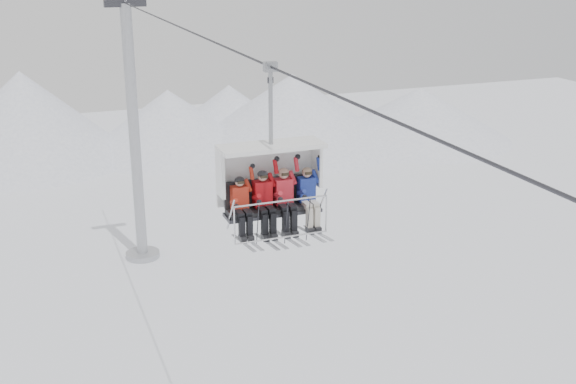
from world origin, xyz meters
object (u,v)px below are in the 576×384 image
object	(u,v)px
chairlift_carrier	(269,176)
skier_far_right	(308,195)
skier_center_left	(264,200)
skier_far_left	(241,205)
skier_center_right	(285,197)
lift_tower_right	(136,154)

from	to	relation	value
chairlift_carrier	skier_far_right	size ratio (longest dim) A/B	2.36
skier_far_right	chairlift_carrier	bearing A→B (deg)	160.39
skier_far_right	skier_center_left	bearing A→B (deg)	179.70
chairlift_carrier	skier_far_left	size ratio (longest dim) A/B	2.36
skier_center_right	skier_far_right	distance (m)	0.59
skier_center_left	lift_tower_right	bearing A→B (deg)	89.33
skier_far_left	skier_center_right	bearing A→B (deg)	0.58
skier_far_right	lift_tower_right	bearing A→B (deg)	92.36
lift_tower_right	skier_center_left	size ratio (longest dim) A/B	7.99
skier_center_left	skier_center_right	world-z (taller)	same
lift_tower_right	skier_far_right	size ratio (longest dim) A/B	7.99
chairlift_carrier	skier_far_left	bearing A→B (deg)	-158.72
lift_tower_right	skier_center_right	bearing A→B (deg)	-89.25
chairlift_carrier	lift_tower_right	bearing A→B (deg)	90.00
lift_tower_right	skier_far_left	bearing A→B (deg)	-92.20
skier_center_left	skier_far_left	bearing A→B (deg)	-178.87
skier_far_left	skier_far_right	size ratio (longest dim) A/B	1.00
chairlift_carrier	skier_center_right	xyz separation A→B (m)	(0.28, -0.30, -0.47)
skier_far_left	skier_far_right	xyz separation A→B (m)	(1.68, 0.01, 0.02)
skier_far_right	skier_center_right	bearing A→B (deg)	179.45
skier_center_right	lift_tower_right	bearing A→B (deg)	90.75
chairlift_carrier	skier_far_left	distance (m)	1.01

